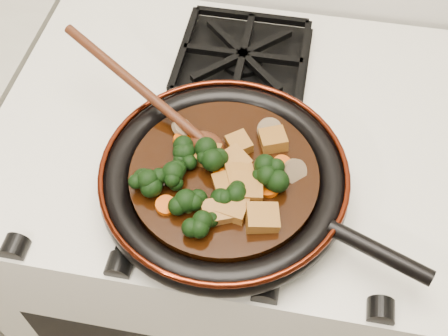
# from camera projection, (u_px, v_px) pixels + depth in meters

# --- Properties ---
(stove) EXTENTS (0.76, 0.60, 0.90)m
(stove) POSITION_uv_depth(u_px,v_px,m) (227.00, 251.00, 1.28)
(stove) COLOR silver
(stove) RESTS_ON ground
(burner_grate_front) EXTENTS (0.23, 0.23, 0.03)m
(burner_grate_front) POSITION_uv_depth(u_px,v_px,m) (212.00, 189.00, 0.82)
(burner_grate_front) COLOR black
(burner_grate_front) RESTS_ON stove
(burner_grate_back) EXTENTS (0.23, 0.23, 0.03)m
(burner_grate_back) POSITION_uv_depth(u_px,v_px,m) (243.00, 58.00, 0.98)
(burner_grate_back) COLOR black
(burner_grate_back) RESTS_ON stove
(skillet) EXTENTS (0.46, 0.35, 0.05)m
(skillet) POSITION_uv_depth(u_px,v_px,m) (225.00, 179.00, 0.80)
(skillet) COLOR black
(skillet) RESTS_ON burner_grate_front
(braising_sauce) EXTENTS (0.27, 0.27, 0.02)m
(braising_sauce) POSITION_uv_depth(u_px,v_px,m) (224.00, 177.00, 0.79)
(braising_sauce) COLOR black
(braising_sauce) RESTS_ON skillet
(tofu_cube_0) EXTENTS (0.05, 0.05, 0.03)m
(tofu_cube_0) POSITION_uv_depth(u_px,v_px,m) (240.00, 177.00, 0.77)
(tofu_cube_0) COLOR #8F5C21
(tofu_cube_0) RESTS_ON braising_sauce
(tofu_cube_1) EXTENTS (0.04, 0.04, 0.02)m
(tofu_cube_1) POSITION_uv_depth(u_px,v_px,m) (207.00, 155.00, 0.79)
(tofu_cube_1) COLOR #8F5C21
(tofu_cube_1) RESTS_ON braising_sauce
(tofu_cube_2) EXTENTS (0.05, 0.05, 0.02)m
(tofu_cube_2) POSITION_uv_depth(u_px,v_px,m) (239.00, 144.00, 0.81)
(tofu_cube_2) COLOR #8F5C21
(tofu_cube_2) RESTS_ON braising_sauce
(tofu_cube_3) EXTENTS (0.04, 0.04, 0.02)m
(tofu_cube_3) POSITION_uv_depth(u_px,v_px,m) (230.00, 205.00, 0.74)
(tofu_cube_3) COLOR #8F5C21
(tofu_cube_3) RESTS_ON braising_sauce
(tofu_cube_4) EXTENTS (0.05, 0.05, 0.03)m
(tofu_cube_4) POSITION_uv_depth(u_px,v_px,m) (228.00, 186.00, 0.76)
(tofu_cube_4) COLOR #8F5C21
(tofu_cube_4) RESTS_ON braising_sauce
(tofu_cube_5) EXTENTS (0.04, 0.04, 0.02)m
(tofu_cube_5) POSITION_uv_depth(u_px,v_px,m) (233.00, 208.00, 0.74)
(tofu_cube_5) COLOR #8F5C21
(tofu_cube_5) RESTS_ON braising_sauce
(tofu_cube_6) EXTENTS (0.05, 0.05, 0.03)m
(tofu_cube_6) POSITION_uv_depth(u_px,v_px,m) (262.00, 218.00, 0.73)
(tofu_cube_6) COLOR #8F5C21
(tofu_cube_6) RESTS_ON braising_sauce
(tofu_cube_7) EXTENTS (0.05, 0.05, 0.03)m
(tofu_cube_7) POSITION_uv_depth(u_px,v_px,m) (273.00, 140.00, 0.81)
(tofu_cube_7) COLOR #8F5C21
(tofu_cube_7) RESTS_ON braising_sauce
(tofu_cube_8) EXTENTS (0.05, 0.05, 0.03)m
(tofu_cube_8) POSITION_uv_depth(u_px,v_px,m) (246.00, 188.00, 0.76)
(tofu_cube_8) COLOR #8F5C21
(tofu_cube_8) RESTS_ON braising_sauce
(tofu_cube_9) EXTENTS (0.05, 0.05, 0.03)m
(tofu_cube_9) POSITION_uv_depth(u_px,v_px,m) (216.00, 212.00, 0.74)
(tofu_cube_9) COLOR #8F5C21
(tofu_cube_9) RESTS_ON braising_sauce
(tofu_cube_10) EXTENTS (0.05, 0.05, 0.03)m
(tofu_cube_10) POSITION_uv_depth(u_px,v_px,m) (235.00, 161.00, 0.79)
(tofu_cube_10) COLOR #8F5C21
(tofu_cube_10) RESTS_ON braising_sauce
(broccoli_floret_0) EXTENTS (0.08, 0.08, 0.06)m
(broccoli_floret_0) POSITION_uv_depth(u_px,v_px,m) (168.00, 176.00, 0.77)
(broccoli_floret_0) COLOR black
(broccoli_floret_0) RESTS_ON braising_sauce
(broccoli_floret_1) EXTENTS (0.09, 0.08, 0.07)m
(broccoli_floret_1) POSITION_uv_depth(u_px,v_px,m) (145.00, 185.00, 0.76)
(broccoli_floret_1) COLOR black
(broccoli_floret_1) RESTS_ON braising_sauce
(broccoli_floret_2) EXTENTS (0.07, 0.07, 0.06)m
(broccoli_floret_2) POSITION_uv_depth(u_px,v_px,m) (269.00, 175.00, 0.77)
(broccoli_floret_2) COLOR black
(broccoli_floret_2) RESTS_ON braising_sauce
(broccoli_floret_3) EXTENTS (0.08, 0.09, 0.08)m
(broccoli_floret_3) POSITION_uv_depth(u_px,v_px,m) (214.00, 160.00, 0.78)
(broccoli_floret_3) COLOR black
(broccoli_floret_3) RESTS_ON braising_sauce
(broccoli_floret_4) EXTENTS (0.07, 0.07, 0.06)m
(broccoli_floret_4) POSITION_uv_depth(u_px,v_px,m) (226.00, 197.00, 0.75)
(broccoli_floret_4) COLOR black
(broccoli_floret_4) RESTS_ON braising_sauce
(broccoli_floret_5) EXTENTS (0.08, 0.07, 0.06)m
(broccoli_floret_5) POSITION_uv_depth(u_px,v_px,m) (188.00, 207.00, 0.74)
(broccoli_floret_5) COLOR black
(broccoli_floret_5) RESTS_ON braising_sauce
(broccoli_floret_6) EXTENTS (0.09, 0.08, 0.07)m
(broccoli_floret_6) POSITION_uv_depth(u_px,v_px,m) (185.00, 155.00, 0.79)
(broccoli_floret_6) COLOR black
(broccoli_floret_6) RESTS_ON braising_sauce
(broccoli_floret_7) EXTENTS (0.07, 0.07, 0.06)m
(broccoli_floret_7) POSITION_uv_depth(u_px,v_px,m) (200.00, 224.00, 0.73)
(broccoli_floret_7) COLOR black
(broccoli_floret_7) RESTS_ON braising_sauce
(carrot_coin_0) EXTENTS (0.03, 0.03, 0.01)m
(carrot_coin_0) POSITION_uv_depth(u_px,v_px,m) (282.00, 164.00, 0.79)
(carrot_coin_0) COLOR #C54605
(carrot_coin_0) RESTS_ON braising_sauce
(carrot_coin_1) EXTENTS (0.03, 0.03, 0.01)m
(carrot_coin_1) POSITION_uv_depth(u_px,v_px,m) (166.00, 205.00, 0.75)
(carrot_coin_1) COLOR #C54605
(carrot_coin_1) RESTS_ON braising_sauce
(carrot_coin_2) EXTENTS (0.03, 0.03, 0.02)m
(carrot_coin_2) POSITION_uv_depth(u_px,v_px,m) (183.00, 141.00, 0.81)
(carrot_coin_2) COLOR #C54605
(carrot_coin_2) RESTS_ON braising_sauce
(carrot_coin_3) EXTENTS (0.03, 0.03, 0.01)m
(carrot_coin_3) POSITION_uv_depth(u_px,v_px,m) (223.00, 176.00, 0.78)
(carrot_coin_3) COLOR #C54605
(carrot_coin_3) RESTS_ON braising_sauce
(carrot_coin_4) EXTENTS (0.03, 0.03, 0.01)m
(carrot_coin_4) POSITION_uv_depth(u_px,v_px,m) (270.00, 189.00, 0.76)
(carrot_coin_4) COLOR #C54605
(carrot_coin_4) RESTS_ON braising_sauce
(mushroom_slice_0) EXTENTS (0.05, 0.05, 0.03)m
(mushroom_slice_0) POSITION_uv_depth(u_px,v_px,m) (295.00, 171.00, 0.78)
(mushroom_slice_0) COLOR #7D6648
(mushroom_slice_0) RESTS_ON braising_sauce
(mushroom_slice_1) EXTENTS (0.04, 0.04, 0.03)m
(mushroom_slice_1) POSITION_uv_depth(u_px,v_px,m) (270.00, 130.00, 0.82)
(mushroom_slice_1) COLOR #7D6648
(mushroom_slice_1) RESTS_ON braising_sauce
(mushroom_slice_2) EXTENTS (0.03, 0.03, 0.02)m
(mushroom_slice_2) POSITION_uv_depth(u_px,v_px,m) (182.00, 128.00, 0.82)
(mushroom_slice_2) COLOR #7D6648
(mushroom_slice_2) RESTS_ON braising_sauce
(wooden_spoon) EXTENTS (0.17, 0.11, 0.28)m
(wooden_spoon) POSITION_uv_depth(u_px,v_px,m) (163.00, 107.00, 0.82)
(wooden_spoon) COLOR #421D0E
(wooden_spoon) RESTS_ON braising_sauce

